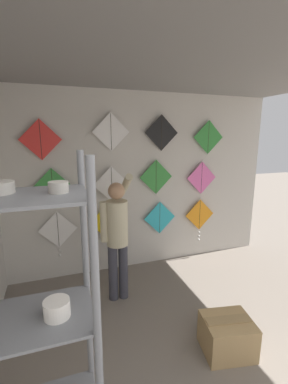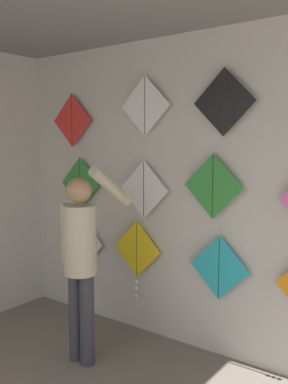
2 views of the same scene
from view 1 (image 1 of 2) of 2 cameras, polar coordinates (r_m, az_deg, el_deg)
name	(u,v)px [view 1 (image 1 of 2)]	position (r m, az deg, el deg)	size (l,w,h in m)	color
back_panel	(135,183)	(4.11, -2.02, 2.00)	(4.73, 0.06, 2.80)	beige
ceiling_slab	(212,43)	(2.29, 14.95, 29.42)	(4.73, 4.80, 0.04)	gray
shopkeeper	(117,231)	(3.33, -6.00, -8.62)	(0.43, 0.58, 1.68)	#383842
cardboard_box	(227,335)	(3.06, 17.98, -28.05)	(0.54, 0.49, 0.36)	tan
kite_0	(58,231)	(4.02, -18.55, -8.26)	(0.55, 0.04, 0.69)	white
kite_1	(107,224)	(4.07, -8.18, -7.11)	(0.55, 0.04, 0.76)	yellow
kite_2	(160,218)	(4.30, 3.51, -5.74)	(0.55, 0.01, 0.55)	#28B2C6
kite_3	(200,217)	(4.65, 12.25, -5.41)	(0.55, 0.04, 0.76)	orange
kite_4	(53,187)	(3.85, -19.66, 0.97)	(0.55, 0.01, 0.55)	#338C38
kite_5	(112,184)	(3.92, -7.22, 1.69)	(0.55, 0.01, 0.55)	white
kite_6	(156,177)	(4.12, 2.70, 3.34)	(0.55, 0.01, 0.55)	#338C38
kite_7	(202,178)	(4.50, 12.67, 3.07)	(0.55, 0.01, 0.55)	pink
kite_8	(40,140)	(3.78, -22.02, 10.74)	(0.55, 0.01, 0.55)	red
kite_9	(111,132)	(3.86, -7.35, 13.09)	(0.55, 0.01, 0.55)	white
kite_10	(162,133)	(4.10, 3.92, 12.99)	(0.55, 0.01, 0.55)	black
kite_11	(208,137)	(4.49, 14.12, 11.71)	(0.55, 0.01, 0.55)	#338C38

